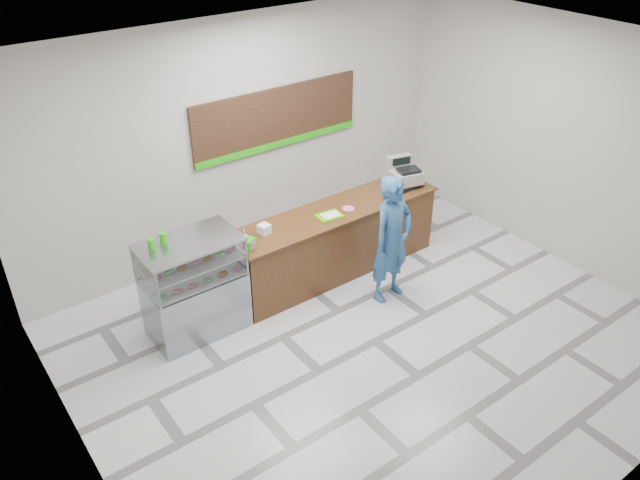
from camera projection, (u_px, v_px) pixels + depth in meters
floor at (376, 341)px, 7.87m from camera, size 7.00×7.00×0.00m
back_wall at (245, 138)px, 9.00m from camera, size 7.00×0.00×7.00m
ceiling at (392, 65)px, 6.03m from camera, size 7.00×7.00×0.00m
sales_counter at (335, 241)px, 8.94m from camera, size 3.26×0.76×1.03m
display_case at (194, 286)px, 7.73m from camera, size 1.22×0.72×1.33m
menu_board at (278, 119)px, 9.16m from camera, size 2.80×0.06×0.90m
cash_register at (403, 175)px, 9.26m from camera, size 0.55×0.57×0.43m
card_terminal at (406, 186)px, 9.25m from camera, size 0.12×0.19×0.04m
serving_tray at (329, 216)px, 8.51m from camera, size 0.38×0.29×0.02m
napkin_box at (264, 229)px, 8.10m from camera, size 0.17×0.17×0.12m
straw_cup at (245, 239)px, 7.90m from camera, size 0.07×0.07×0.11m
promo_box at (249, 244)px, 7.76m from camera, size 0.19×0.16×0.15m
donut_decal at (348, 208)px, 8.70m from camera, size 0.17×0.17×0.00m
green_cup_left at (151, 244)px, 7.21m from camera, size 0.09×0.09×0.14m
green_cup_right at (163, 238)px, 7.31m from camera, size 0.09×0.09×0.14m
customer at (392, 240)px, 8.24m from camera, size 0.70×0.50×1.80m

